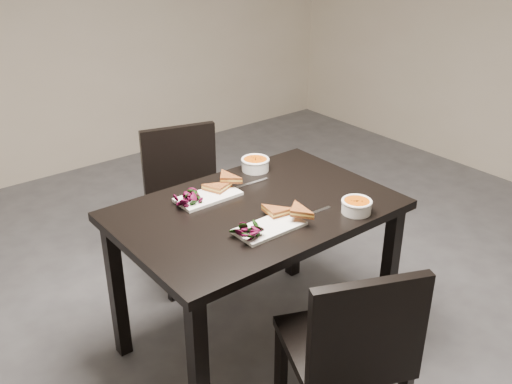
# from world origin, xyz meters

# --- Properties ---
(ground) EXTENTS (5.00, 5.00, 0.00)m
(ground) POSITION_xyz_m (0.00, 0.00, 0.00)
(ground) COLOR #47474C
(ground) RESTS_ON ground
(table) EXTENTS (1.20, 0.80, 0.75)m
(table) POSITION_xyz_m (-0.23, -0.07, 0.65)
(table) COLOR black
(table) RESTS_ON ground
(chair_near) EXTENTS (0.55, 0.55, 0.85)m
(chair_near) POSITION_xyz_m (-0.33, -0.76, 0.48)
(chair_near) COLOR black
(chair_near) RESTS_ON ground
(chair_far) EXTENTS (0.52, 0.52, 0.85)m
(chair_far) POSITION_xyz_m (-0.13, 0.67, 0.48)
(chair_far) COLOR black
(chair_far) RESTS_ON ground
(plate_near) EXTENTS (0.29, 0.14, 0.01)m
(plate_near) POSITION_xyz_m (-0.31, -0.26, 0.76)
(plate_near) COLOR white
(plate_near) RESTS_ON table
(sandwich_near) EXTENTS (0.16, 0.13, 0.05)m
(sandwich_near) POSITION_xyz_m (-0.25, -0.25, 0.79)
(sandwich_near) COLOR #A55622
(sandwich_near) RESTS_ON plate_near
(salad_near) EXTENTS (0.09, 0.08, 0.04)m
(salad_near) POSITION_xyz_m (-0.41, -0.26, 0.78)
(salad_near) COLOR black
(salad_near) RESTS_ON plate_near
(soup_bowl_near) EXTENTS (0.13, 0.13, 0.06)m
(soup_bowl_near) POSITION_xyz_m (0.07, -0.38, 0.78)
(soup_bowl_near) COLOR white
(soup_bowl_near) RESTS_ON table
(cutlery_near) EXTENTS (0.18, 0.02, 0.00)m
(cutlery_near) POSITION_xyz_m (-0.07, -0.28, 0.75)
(cutlery_near) COLOR silver
(cutlery_near) RESTS_ON table
(plate_far) EXTENTS (0.29, 0.14, 0.01)m
(plate_far) POSITION_xyz_m (-0.35, 0.12, 0.76)
(plate_far) COLOR white
(plate_far) RESTS_ON table
(sandwich_far) EXTENTS (0.17, 0.15, 0.05)m
(sandwich_far) POSITION_xyz_m (-0.29, 0.11, 0.79)
(sandwich_far) COLOR #A55622
(sandwich_far) RESTS_ON plate_far
(salad_far) EXTENTS (0.09, 0.08, 0.04)m
(salad_far) POSITION_xyz_m (-0.45, 0.12, 0.78)
(salad_far) COLOR black
(salad_far) RESTS_ON plate_far
(soup_bowl_far) EXTENTS (0.14, 0.14, 0.06)m
(soup_bowl_far) POSITION_xyz_m (0.01, 0.24, 0.79)
(soup_bowl_far) COLOR white
(soup_bowl_far) RESTS_ON table
(cutlery_far) EXTENTS (0.18, 0.02, 0.00)m
(cutlery_far) POSITION_xyz_m (-0.10, 0.12, 0.75)
(cutlery_far) COLOR silver
(cutlery_far) RESTS_ON table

